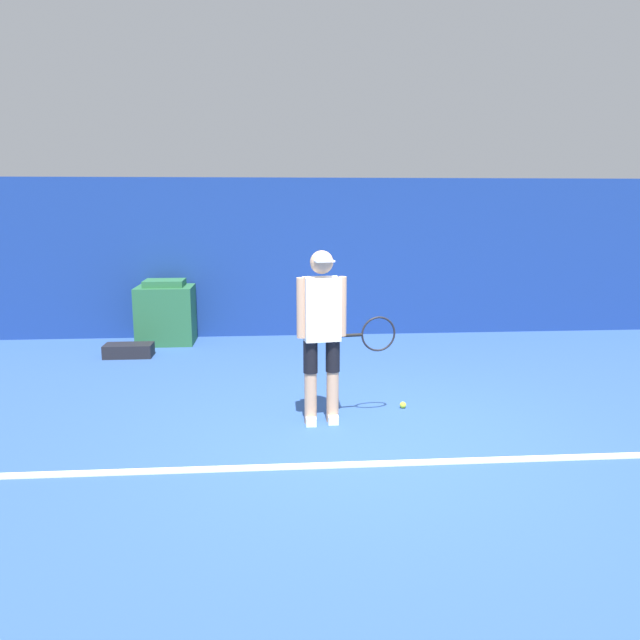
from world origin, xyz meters
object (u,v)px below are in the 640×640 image
covered_chair (166,313)px  tennis_ball (403,405)px  tennis_player (323,329)px  equipment_bag (129,350)px

covered_chair → tennis_ball: bearing=-48.7°
covered_chair → tennis_player: bearing=-60.7°
tennis_ball → covered_chair: (-2.97, 3.39, 0.43)m
covered_chair → equipment_bag: size_ratio=1.48×
tennis_player → equipment_bag: bearing=122.6°
tennis_ball → tennis_player: bearing=-157.5°
covered_chair → equipment_bag: 1.03m
tennis_ball → covered_chair: size_ratio=0.07×
tennis_ball → equipment_bag: equipment_bag is taller
tennis_ball → equipment_bag: 4.19m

